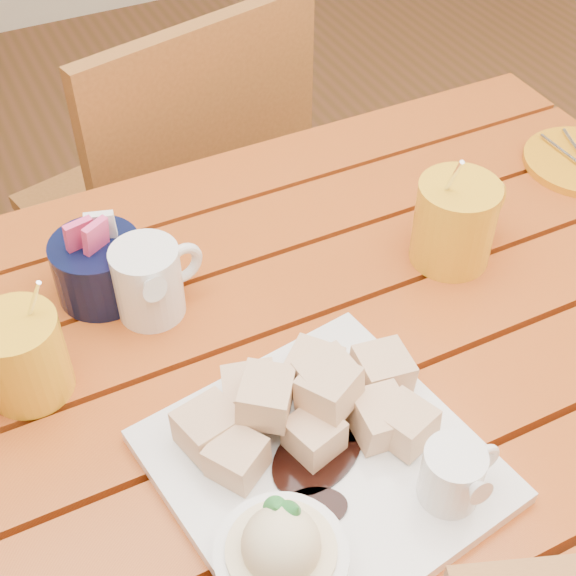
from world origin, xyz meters
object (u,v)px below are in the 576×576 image
dessert_plate (317,471)px  chair_far (179,205)px  table (285,432)px  coffee_mug_right (456,220)px  coffee_mug_left (20,357)px

dessert_plate → chair_far: bearing=80.2°
dessert_plate → chair_far: 0.83m
table → chair_far: chair_far is taller
table → dessert_plate: dessert_plate is taller
dessert_plate → coffee_mug_right: size_ratio=1.98×
coffee_mug_left → chair_far: bearing=33.6°
coffee_mug_left → coffee_mug_right: 0.50m
coffee_mug_left → table: bearing=-45.4°
dessert_plate → coffee_mug_right: bearing=35.8°
table → dessert_plate: (-0.04, -0.14, 0.14)m
table → coffee_mug_left: bearing=158.5°
coffee_mug_left → chair_far: 0.70m
table → coffee_mug_right: bearing=16.0°
table → coffee_mug_left: size_ratio=8.35×
coffee_mug_left → chair_far: (0.34, 0.53, -0.31)m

